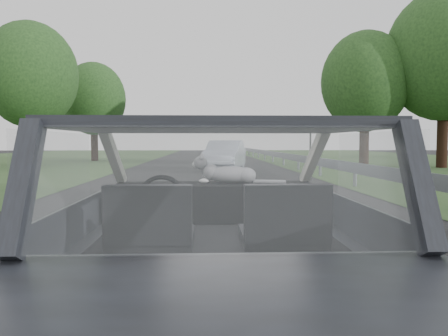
{
  "coord_description": "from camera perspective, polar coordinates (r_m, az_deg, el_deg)",
  "views": [
    {
      "loc": [
        -0.07,
        -2.88,
        1.33
      ],
      "look_at": [
        0.07,
        0.54,
        1.13
      ],
      "focal_mm": 35.0,
      "sensor_mm": 36.0,
      "label": 1
    }
  ],
  "objects": [
    {
      "name": "cat",
      "position": [
        3.54,
        0.82,
        -0.71
      ],
      "size": [
        0.56,
        0.26,
        0.24
      ],
      "primitive_type": "ellipsoid",
      "rotation": [
        0.0,
        0.0,
        -0.18
      ],
      "color": "gray",
      "rests_on": "dashboard"
    },
    {
      "name": "highway_sign",
      "position": [
        27.37,
        11.22,
        3.47
      ],
      "size": [
        0.15,
        1.13,
        2.81
      ],
      "primitive_type": "cube",
      "rotation": [
        0.0,
        0.0,
        -0.03
      ],
      "color": "#154621",
      "rests_on": "ground"
    },
    {
      "name": "tree_1",
      "position": [
        25.64,
        26.79,
        10.09
      ],
      "size": [
        7.44,
        7.44,
        8.98
      ],
      "primitive_type": null,
      "rotation": [
        0.0,
        0.0,
        0.31
      ],
      "color": "#1B3819",
      "rests_on": "ground"
    },
    {
      "name": "subject_car",
      "position": [
        2.94,
        -0.98,
        -8.52
      ],
      "size": [
        1.8,
        4.0,
        1.45
      ],
      "primitive_type": "cube",
      "color": "black",
      "rests_on": "ground"
    },
    {
      "name": "passenger_seat",
      "position": [
        2.67,
        7.84,
        -6.4
      ],
      "size": [
        0.5,
        0.72,
        0.42
      ],
      "primitive_type": "cube",
      "color": "black",
      "rests_on": "subject_car"
    },
    {
      "name": "tree_2",
      "position": [
        24.76,
        17.92,
        8.29
      ],
      "size": [
        5.37,
        5.37,
        7.04
      ],
      "primitive_type": null,
      "rotation": [
        0.0,
        0.0,
        -0.17
      ],
      "color": "#1B3819",
      "rests_on": "ground"
    },
    {
      "name": "driver_seat",
      "position": [
        2.65,
        -9.56,
        -6.49
      ],
      "size": [
        0.5,
        0.72,
        0.42
      ],
      "primitive_type": "cube",
      "color": "black",
      "rests_on": "subject_car"
    },
    {
      "name": "guardrail",
      "position": [
        13.62,
        16.29,
        0.08
      ],
      "size": [
        0.05,
        90.0,
        0.32
      ],
      "primitive_type": "cube",
      "color": "gray",
      "rests_on": "ground"
    },
    {
      "name": "tree_3",
      "position": [
        41.9,
        17.77,
        7.02
      ],
      "size": [
        5.5,
        5.5,
        8.22
      ],
      "primitive_type": null,
      "rotation": [
        0.0,
        0.0,
        0.01
      ],
      "color": "#1B3819",
      "rests_on": "ground"
    },
    {
      "name": "dashboard",
      "position": [
        3.54,
        -1.24,
        -4.45
      ],
      "size": [
        1.58,
        0.45,
        0.3
      ],
      "primitive_type": "cube",
      "color": "black",
      "rests_on": "subject_car"
    },
    {
      "name": "tree_5",
      "position": [
        27.3,
        -23.87,
        8.59
      ],
      "size": [
        6.68,
        6.68,
        7.89
      ],
      "primitive_type": null,
      "rotation": [
        0.0,
        0.0,
        0.35
      ],
      "color": "#1B3819",
      "rests_on": "ground"
    },
    {
      "name": "steering_wheel",
      "position": [
        3.25,
        -8.21,
        -3.93
      ],
      "size": [
        0.36,
        0.36,
        0.04
      ],
      "primitive_type": "torus",
      "color": "black",
      "rests_on": "dashboard"
    },
    {
      "name": "tree_6",
      "position": [
        32.62,
        -16.62,
        6.88
      ],
      "size": [
        4.58,
        4.58,
        6.8
      ],
      "primitive_type": null,
      "rotation": [
        0.0,
        0.0,
        -0.02
      ],
      "color": "#1B3819",
      "rests_on": "ground"
    },
    {
      "name": "other_car",
      "position": [
        20.46,
        0.11,
        1.64
      ],
      "size": [
        2.51,
        4.57,
        1.42
      ],
      "primitive_type": "imported",
      "rotation": [
        0.0,
        0.0,
        -0.19
      ],
      "color": "silver",
      "rests_on": "ground"
    }
  ]
}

